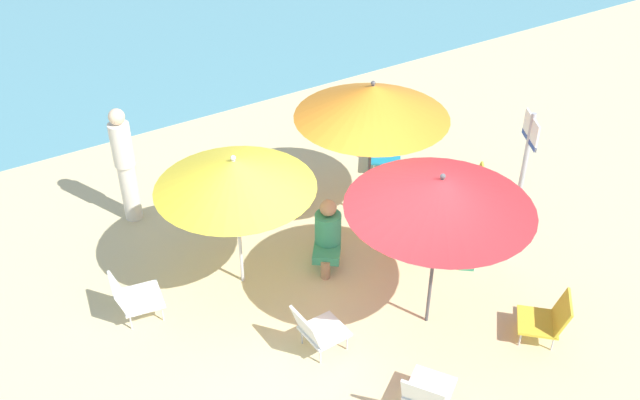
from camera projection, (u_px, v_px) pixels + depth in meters
ground_plane at (331, 316)px, 8.45m from camera, size 40.00×40.00×0.00m
umbrella_yellow at (234, 174)px, 8.08m from camera, size 1.86×1.86×1.81m
umbrella_orange at (372, 101)px, 9.13m from camera, size 2.02×2.02×2.05m
umbrella_red at (441, 193)px, 7.38m from camera, size 2.01×2.01×2.02m
beach_chair_a at (317, 330)px, 7.82m from camera, size 0.56×0.48×0.61m
beach_chair_b at (386, 149)px, 11.03m from camera, size 0.70×0.73×0.59m
beach_chair_c at (548, 318)px, 8.00m from camera, size 0.70×0.70×0.59m
beach_chair_d at (427, 392)px, 7.12m from camera, size 0.72×0.69×0.60m
beach_chair_e at (466, 190)px, 10.12m from camera, size 0.79×0.77×0.62m
beach_chair_f at (132, 297)px, 8.28m from camera, size 0.61×0.58×0.57m
person_a at (125, 164)px, 9.58m from camera, size 0.28×0.28×1.69m
person_b at (474, 209)px, 9.40m from camera, size 0.55×0.50×0.95m
person_c at (328, 233)px, 8.99m from camera, size 0.52×0.55×0.93m
person_d at (422, 223)px, 9.11m from camera, size 0.38×0.56×1.00m
warning_sign at (523, 170)px, 8.55m from camera, size 0.24×0.43×2.11m
beach_bag at (466, 258)px, 9.13m from camera, size 0.28×0.28×0.26m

